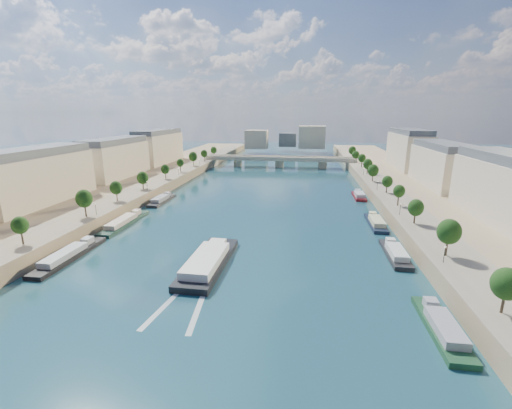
% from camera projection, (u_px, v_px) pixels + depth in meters
% --- Properties ---
extents(ground, '(700.00, 700.00, 0.00)m').
position_uv_depth(ground, '(257.00, 211.00, 142.36)').
color(ground, '#0D2F3B').
rests_on(ground, ground).
extents(quay_left, '(44.00, 520.00, 5.00)m').
position_uv_depth(quay_left, '(96.00, 199.00, 151.62)').
color(quay_left, '#9E8460').
rests_on(quay_left, ground).
extents(quay_right, '(44.00, 520.00, 5.00)m').
position_uv_depth(quay_right, '(442.00, 212.00, 131.81)').
color(quay_right, '#9E8460').
rests_on(quay_right, ground).
extents(pave_left, '(14.00, 520.00, 0.10)m').
position_uv_depth(pave_left, '(128.00, 195.00, 148.90)').
color(pave_left, gray).
rests_on(pave_left, quay_left).
extents(pave_right, '(14.00, 520.00, 0.10)m').
position_uv_depth(pave_right, '(402.00, 204.00, 133.21)').
color(pave_right, gray).
rests_on(pave_right, quay_right).
extents(trees_left, '(4.80, 268.80, 8.26)m').
position_uv_depth(trees_left, '(133.00, 182.00, 149.13)').
color(trees_left, '#382B1E').
rests_on(trees_left, ground).
extents(trees_right, '(4.80, 268.80, 8.26)m').
position_uv_depth(trees_right, '(392.00, 185.00, 141.64)').
color(trees_right, '#382B1E').
rests_on(trees_right, ground).
extents(lamps_left, '(0.36, 200.36, 4.28)m').
position_uv_depth(lamps_left, '(125.00, 194.00, 138.01)').
color(lamps_left, black).
rests_on(lamps_left, ground).
extents(lamps_right, '(0.36, 200.36, 4.28)m').
position_uv_depth(lamps_right, '(387.00, 194.00, 137.90)').
color(lamps_right, black).
rests_on(lamps_right, ground).
extents(buildings_left, '(16.00, 226.00, 23.20)m').
position_uv_depth(buildings_left, '(82.00, 164.00, 161.27)').
color(buildings_left, beige).
rests_on(buildings_left, ground).
extents(buildings_right, '(16.00, 226.00, 23.20)m').
position_uv_depth(buildings_right, '(469.00, 172.00, 137.88)').
color(buildings_right, beige).
rests_on(buildings_right, ground).
extents(skyline, '(79.00, 42.00, 22.00)m').
position_uv_depth(skyline, '(290.00, 138.00, 348.00)').
color(skyline, beige).
rests_on(skyline, ground).
extents(bridge, '(112.00, 12.00, 8.15)m').
position_uv_depth(bridge, '(279.00, 160.00, 257.15)').
color(bridge, '#C1B79E').
rests_on(bridge, ground).
extents(tour_barge, '(9.71, 31.97, 4.31)m').
position_uv_depth(tour_barge, '(208.00, 262.00, 91.00)').
color(tour_barge, black).
rests_on(tour_barge, ground).
extents(wake, '(10.76, 25.99, 0.04)m').
position_uv_depth(wake, '(188.00, 298.00, 75.56)').
color(wake, silver).
rests_on(wake, ground).
extents(moored_barges_left, '(5.00, 158.23, 3.60)m').
position_uv_depth(moored_barges_left, '(64.00, 259.00, 93.83)').
color(moored_barges_left, '#1E1C3F').
rests_on(moored_barges_left, ground).
extents(moored_barges_right, '(5.00, 160.94, 3.60)m').
position_uv_depth(moored_barges_right, '(399.00, 260.00, 93.01)').
color(moored_barges_right, black).
rests_on(moored_barges_right, ground).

